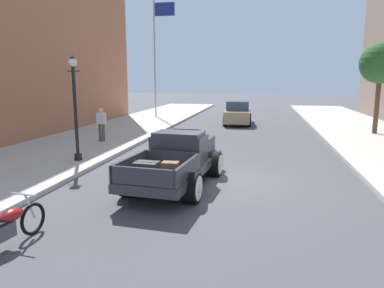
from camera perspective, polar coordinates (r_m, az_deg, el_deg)
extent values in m
plane|color=#47474C|center=(11.36, 4.12, -5.72)|extent=(140.00, 140.00, 0.00)
cube|color=#B7B2A8|center=(14.17, -26.43, -3.24)|extent=(5.50, 64.00, 0.15)
cube|color=#333338|center=(10.62, -2.61, -3.84)|extent=(2.17, 5.03, 0.24)
cube|color=#333338|center=(10.83, -2.04, -0.73)|extent=(1.65, 1.23, 0.80)
cube|color=#333338|center=(10.70, -2.14, 1.63)|extent=(1.51, 1.05, 0.12)
cube|color=#3D4C5B|center=(11.33, -1.14, 0.59)|extent=(1.32, 0.15, 0.44)
cube|color=#333338|center=(12.07, -0.10, -0.24)|extent=(1.44, 1.61, 0.52)
cube|color=silver|center=(12.83, 0.90, 0.30)|extent=(0.69, 0.16, 0.47)
cube|color=#333338|center=(9.31, -5.41, -5.02)|extent=(1.86, 2.24, 0.04)
cube|color=#333338|center=(9.58, -9.95, -3.34)|extent=(0.26, 2.10, 0.44)
cube|color=#333338|center=(9.00, -0.62, -4.08)|extent=(0.26, 2.10, 0.44)
cube|color=#333338|center=(8.36, -7.99, -5.31)|extent=(1.62, 0.22, 0.44)
cube|color=#333338|center=(10.17, -3.34, -2.39)|extent=(1.62, 0.22, 0.44)
cylinder|color=black|center=(12.18, -4.56, -2.68)|extent=(0.43, 0.83, 0.80)
cylinder|color=silver|center=(12.24, -5.37, -2.62)|extent=(0.07, 0.65, 0.66)
cylinder|color=silver|center=(12.25, -5.42, -2.62)|extent=(0.04, 0.24, 0.24)
cylinder|color=black|center=(11.68, 3.72, -3.24)|extent=(0.43, 0.83, 0.80)
cylinder|color=silver|center=(11.64, 4.61, -3.30)|extent=(0.07, 0.65, 0.66)
cylinder|color=silver|center=(11.64, 4.66, -3.30)|extent=(0.04, 0.24, 0.24)
cylinder|color=black|center=(9.79, -10.19, -6.08)|extent=(0.43, 0.83, 0.80)
cylinder|color=silver|center=(9.87, -11.15, -5.97)|extent=(0.07, 0.65, 0.66)
cylinder|color=silver|center=(9.88, -11.21, -5.97)|extent=(0.04, 0.24, 0.24)
cylinder|color=black|center=(9.16, 0.01, -7.07)|extent=(0.43, 0.83, 0.80)
cylinder|color=silver|center=(9.11, 1.14, -7.16)|extent=(0.07, 0.65, 0.66)
cylinder|color=silver|center=(9.11, 1.20, -7.17)|extent=(0.04, 0.24, 0.24)
cube|color=#2D2D33|center=(9.01, -7.32, -4.14)|extent=(0.64, 0.49, 0.40)
cube|color=#3D2D1E|center=(9.01, -7.32, -4.14)|extent=(0.62, 0.10, 0.42)
cube|color=brown|center=(9.47, -3.52, -3.74)|extent=(0.45, 0.33, 0.28)
torus|color=black|center=(8.08, -24.23, -10.93)|extent=(0.14, 0.67, 0.67)
cube|color=#4C4C51|center=(7.55, -28.25, -12.35)|extent=(0.29, 0.46, 0.28)
ellipsoid|color=maroon|center=(7.63, -27.05, -10.16)|extent=(0.32, 0.55, 0.24)
cylinder|color=silver|center=(7.94, -24.69, -9.04)|extent=(0.08, 0.26, 0.58)
cylinder|color=silver|center=(7.77, -25.44, -7.34)|extent=(0.62, 0.10, 0.04)
cube|color=tan|center=(25.44, 7.39, 4.57)|extent=(1.84, 4.35, 0.80)
cube|color=#384C5B|center=(25.23, 7.41, 6.17)|extent=(1.58, 2.04, 0.64)
cylinder|color=black|center=(26.79, 5.72, 4.30)|extent=(0.24, 0.67, 0.66)
cylinder|color=black|center=(26.73, 9.27, 4.20)|extent=(0.24, 0.67, 0.66)
cylinder|color=black|center=(24.24, 5.29, 3.66)|extent=(0.24, 0.67, 0.66)
cylinder|color=black|center=(24.17, 9.20, 3.56)|extent=(0.24, 0.67, 0.66)
cylinder|color=brown|center=(17.87, -14.60, 1.79)|extent=(0.14, 0.14, 0.86)
cylinder|color=brown|center=(17.79, -14.08, 1.78)|extent=(0.14, 0.14, 0.86)
cube|color=silver|center=(17.74, -14.44, 4.05)|extent=(0.36, 0.22, 0.56)
cylinder|color=silver|center=(17.84, -15.08, 3.96)|extent=(0.09, 0.09, 0.54)
cylinder|color=silver|center=(17.65, -13.79, 3.96)|extent=(0.09, 0.09, 0.54)
sphere|color=beige|center=(17.71, -14.50, 5.34)|extent=(0.22, 0.22, 0.22)
cylinder|color=black|center=(13.97, -17.87, -2.01)|extent=(0.28, 0.28, 0.24)
cylinder|color=black|center=(13.72, -18.26, 5.03)|extent=(0.12, 0.12, 3.20)
cylinder|color=black|center=(13.67, -18.61, 11.08)|extent=(0.50, 0.04, 0.04)
sphere|color=silver|center=(13.68, -18.69, 12.38)|extent=(0.32, 0.32, 0.32)
cone|color=black|center=(13.69, -18.73, 13.13)|extent=(0.24, 0.24, 0.14)
cylinder|color=#B2B2B7|center=(29.18, -6.00, 13.28)|extent=(0.12, 0.12, 9.00)
sphere|color=gold|center=(29.77, -6.18, 22.12)|extent=(0.16, 0.16, 0.16)
cube|color=navy|center=(29.40, -4.44, 20.85)|extent=(1.60, 0.03, 1.00)
cylinder|color=brown|center=(22.28, 27.62, 5.40)|extent=(0.26, 0.26, 3.03)
sphere|color=#285628|center=(22.25, 28.14, 11.43)|extent=(2.22, 2.22, 2.22)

